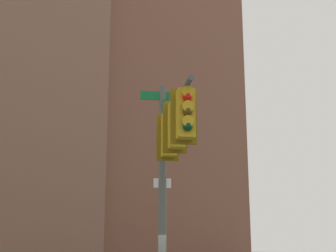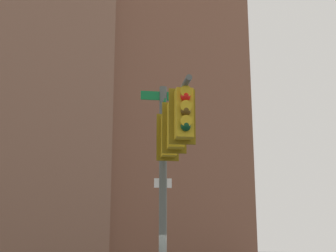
% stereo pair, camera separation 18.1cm
% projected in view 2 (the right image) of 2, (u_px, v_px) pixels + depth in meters
% --- Properties ---
extents(signal_pole_assembly, '(3.42, 2.65, 6.36)m').
position_uv_depth(signal_pole_assembly, '(171.00, 151.00, 11.25)').
color(signal_pole_assembly, '#4C514C').
rests_on(signal_pole_assembly, ground_plane).
extents(building_brick_nearside, '(28.00, 21.96, 41.91)m').
position_uv_depth(building_brick_nearside, '(103.00, 86.00, 59.45)').
color(building_brick_nearside, brown).
rests_on(building_brick_nearside, ground_plane).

